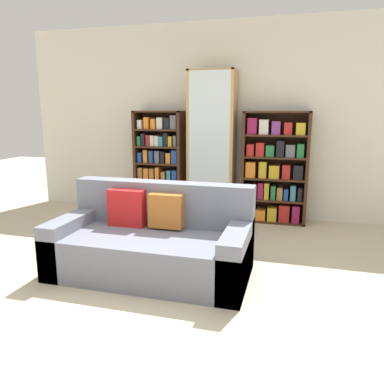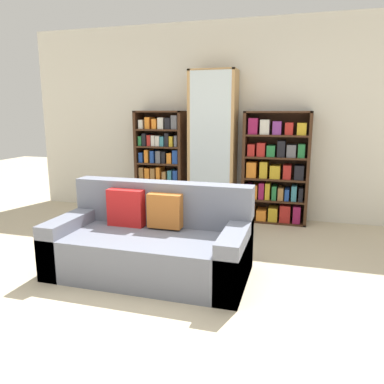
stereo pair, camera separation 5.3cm
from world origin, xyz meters
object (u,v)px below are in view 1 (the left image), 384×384
Objects in this scene: couch at (153,243)px; bookshelf_right at (274,170)px; display_cabinet at (212,147)px; bookshelf_left at (160,164)px; wine_bottle at (242,225)px.

couch is 1.20× the size of bookshelf_right.
display_cabinet reaches higher than couch.
bookshelf_left is 1.67m from wine_bottle.
wine_bottle is (-0.30, -0.81, -0.55)m from bookshelf_right.
bookshelf_right is at bearing 1.07° from display_cabinet.
couch is 4.63× the size of wine_bottle.
bookshelf_left is 0.83m from display_cabinet.
couch is at bearing -93.22° from display_cabinet.
couch is 2.28m from bookshelf_right.
wine_bottle is at bearing -110.29° from bookshelf_right.
wine_bottle is at bearing -54.81° from display_cabinet.
bookshelf_right reaches higher than wine_bottle.
bookshelf_right is 3.86× the size of wine_bottle.
bookshelf_right is at bearing 64.27° from couch.
couch is at bearing -115.73° from bookshelf_right.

